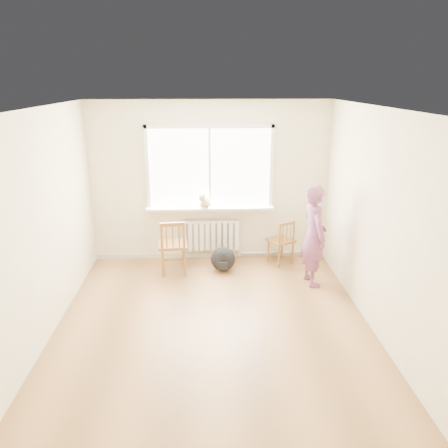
{
  "coord_description": "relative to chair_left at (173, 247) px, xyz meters",
  "views": [
    {
      "loc": [
        -0.08,
        -4.94,
        3.0
      ],
      "look_at": [
        0.19,
        1.2,
        0.96
      ],
      "focal_mm": 35.0,
      "sensor_mm": 36.0,
      "label": 1
    }
  ],
  "objects": [
    {
      "name": "radiator",
      "position": [
        0.6,
        0.6,
        -0.02
      ],
      "size": [
        1.0,
        0.12,
        0.55
      ],
      "color": "white",
      "rests_on": "back_wall"
    },
    {
      "name": "chair_right",
      "position": [
        1.81,
        0.32,
        -0.07
      ],
      "size": [
        0.51,
        0.5,
        0.78
      ],
      "rotation": [
        0.0,
        0.0,
        3.63
      ],
      "color": "olive",
      "rests_on": "floor"
    },
    {
      "name": "cat",
      "position": [
        0.51,
        0.5,
        0.61
      ],
      "size": [
        0.29,
        0.44,
        0.31
      ],
      "rotation": [
        0.0,
        0.0,
        -0.34
      ],
      "color": "beige",
      "rests_on": "windowsill"
    },
    {
      "name": "heating_pipe",
      "position": [
        1.85,
        0.63,
        -0.38
      ],
      "size": [
        1.4,
        0.04,
        0.04
      ],
      "primitive_type": "cylinder",
      "rotation": [
        0.0,
        1.57,
        0.0
      ],
      "color": "silver",
      "rests_on": "back_wall"
    },
    {
      "name": "floor",
      "position": [
        0.6,
        -1.56,
        -0.46
      ],
      "size": [
        4.5,
        4.5,
        0.0
      ],
      "primitive_type": "plane",
      "color": "#A67444",
      "rests_on": "ground"
    },
    {
      "name": "person",
      "position": [
        2.14,
        -0.43,
        0.31
      ],
      "size": [
        0.45,
        0.62,
        1.55
      ],
      "primitive_type": "imported",
      "rotation": [
        0.0,
        0.0,
        1.72
      ],
      "color": "#B53C6B",
      "rests_on": "floor"
    },
    {
      "name": "baseboard",
      "position": [
        0.6,
        0.68,
        -0.42
      ],
      "size": [
        4.0,
        0.03,
        0.08
      ],
      "primitive_type": "cube",
      "color": "beige",
      "rests_on": "ground"
    },
    {
      "name": "windowsill",
      "position": [
        0.6,
        0.58,
        0.47
      ],
      "size": [
        2.15,
        0.22,
        0.04
      ],
      "primitive_type": "cube",
      "color": "white",
      "rests_on": "back_wall"
    },
    {
      "name": "backpack",
      "position": [
        0.8,
        0.09,
        -0.26
      ],
      "size": [
        0.44,
        0.35,
        0.41
      ],
      "primitive_type": "ellipsoid",
      "rotation": [
        0.0,
        0.0,
        -0.12
      ],
      "color": "black",
      "rests_on": "floor"
    },
    {
      "name": "back_wall",
      "position": [
        0.6,
        0.69,
        0.89
      ],
      "size": [
        4.0,
        0.01,
        2.7
      ],
      "primitive_type": "cube",
      "color": "#EFE5BF",
      "rests_on": "ground"
    },
    {
      "name": "ceiling",
      "position": [
        0.6,
        -1.56,
        2.24
      ],
      "size": [
        4.5,
        4.5,
        0.0
      ],
      "primitive_type": "plane",
      "rotation": [
        3.14,
        0.0,
        0.0
      ],
      "color": "white",
      "rests_on": "back_wall"
    },
    {
      "name": "window",
      "position": [
        0.6,
        0.67,
        1.2
      ],
      "size": [
        2.12,
        0.05,
        1.42
      ],
      "color": "white",
      "rests_on": "back_wall"
    },
    {
      "name": "chair_left",
      "position": [
        0.0,
        0.0,
        0.0
      ],
      "size": [
        0.49,
        0.47,
        0.91
      ],
      "rotation": [
        0.0,
        0.0,
        3.24
      ],
      "color": "olive",
      "rests_on": "floor"
    }
  ]
}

